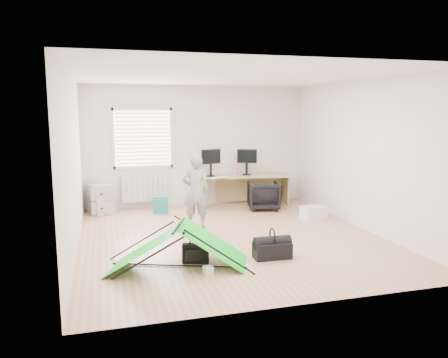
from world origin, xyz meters
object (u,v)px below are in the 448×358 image
object	(u,v)px
laptop_bag	(196,253)
duffel_bag	(272,250)
storage_crate	(313,213)
thermos	(235,169)
person	(196,191)
desk	(244,190)
filing_cabinet	(100,199)
monitor_left	(211,167)
monitor_right	(247,165)
kite	(179,246)
office_chair	(264,196)

from	to	relation	value
laptop_bag	duffel_bag	xyz separation A→B (m)	(1.13, -0.10, -0.02)
storage_crate	laptop_bag	bearing A→B (deg)	-146.35
storage_crate	laptop_bag	world-z (taller)	laptop_bag
thermos	person	size ratio (longest dim) A/B	0.20
desk	thermos	bearing A→B (deg)	147.27
filing_cabinet	storage_crate	distance (m)	4.43
monitor_left	person	bearing A→B (deg)	-128.06
monitor_left	duffel_bag	xyz separation A→B (m)	(0.05, -3.58, -0.80)
thermos	filing_cabinet	bearing A→B (deg)	-178.34
monitor_left	thermos	bearing A→B (deg)	-1.98
thermos	laptop_bag	distance (m)	4.06
monitor_right	storage_crate	world-z (taller)	monitor_right
kite	laptop_bag	distance (m)	0.31
thermos	person	world-z (taller)	person
monitor_left	office_chair	bearing A→B (deg)	-41.63
monitor_right	duffel_bag	distance (m)	3.77
thermos	storage_crate	distance (m)	2.19
filing_cabinet	office_chair	distance (m)	3.50
storage_crate	kite	bearing A→B (deg)	-147.45
monitor_right	person	xyz separation A→B (m)	(-1.53, -1.63, -0.23)
monitor_left	laptop_bag	distance (m)	3.72
filing_cabinet	storage_crate	bearing A→B (deg)	-47.02
desk	filing_cabinet	world-z (taller)	desk
monitor_right	kite	distance (m)	4.24
kite	laptop_bag	xyz separation A→B (m)	(0.25, 0.09, -0.16)
laptop_bag	storage_crate	bearing A→B (deg)	52.13
filing_cabinet	monitor_right	world-z (taller)	monitor_right
storage_crate	desk	bearing A→B (deg)	119.71
kite	storage_crate	xyz separation A→B (m)	(3.04, 1.94, -0.17)
monitor_left	laptop_bag	size ratio (longest dim) A/B	1.25
monitor_left	laptop_bag	bearing A→B (deg)	-122.30
desk	kite	distance (m)	4.14
monitor_left	storage_crate	world-z (taller)	monitor_left
desk	monitor_right	bearing A→B (deg)	29.55
filing_cabinet	monitor_left	world-z (taller)	monitor_left
thermos	desk	bearing A→B (deg)	-40.56
kite	laptop_bag	size ratio (longest dim) A/B	5.09
filing_cabinet	monitor_right	bearing A→B (deg)	-25.35
thermos	person	distance (m)	2.19
monitor_right	person	world-z (taller)	person
office_chair	person	world-z (taller)	person
kite	duffel_bag	bearing A→B (deg)	19.85
monitor_left	monitor_right	bearing A→B (deg)	-13.48
monitor_right	office_chair	size ratio (longest dim) A/B	0.68
monitor_right	kite	xyz separation A→B (m)	(-2.18, -3.59, -0.62)
duffel_bag	monitor_left	bearing A→B (deg)	92.77
monitor_right	kite	bearing A→B (deg)	-96.32
person	laptop_bag	bearing A→B (deg)	88.59
desk	storage_crate	world-z (taller)	desk
desk	duffel_bag	distance (m)	3.66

